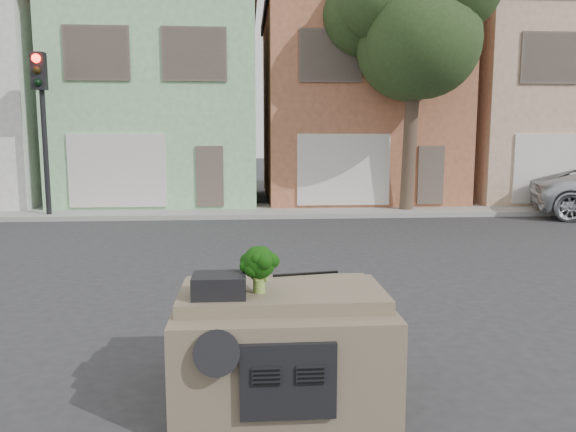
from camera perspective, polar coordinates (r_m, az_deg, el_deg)
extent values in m
plane|color=#303033|center=(8.68, -1.93, -9.02)|extent=(120.00, 120.00, 0.00)
cube|color=gray|center=(18.95, -3.22, 0.53)|extent=(40.00, 3.00, 0.15)
cube|color=#94CD91|center=(23.04, -12.38, 10.91)|extent=(7.20, 8.20, 7.55)
cube|color=#A96343|center=(23.23, 6.62, 11.02)|extent=(7.20, 8.20, 7.55)
cube|color=tan|center=(25.70, 23.55, 10.12)|extent=(7.20, 8.20, 7.55)
cube|color=black|center=(18.83, -23.59, 7.39)|extent=(0.40, 0.40, 5.10)
cube|color=#283E1C|center=(18.93, 12.44, 13.02)|extent=(4.40, 4.00, 8.50)
cube|color=#6B5E49|center=(5.66, -0.69, -12.49)|extent=(2.00, 1.80, 1.12)
cube|color=black|center=(5.12, -7.00, -7.01)|extent=(0.48, 0.38, 0.20)
cube|color=black|center=(5.87, 1.81, -5.89)|extent=(0.69, 0.15, 0.02)
cube|color=black|center=(5.17, -2.96, -5.40)|extent=(0.48, 0.48, 0.45)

